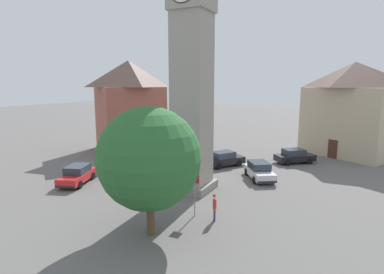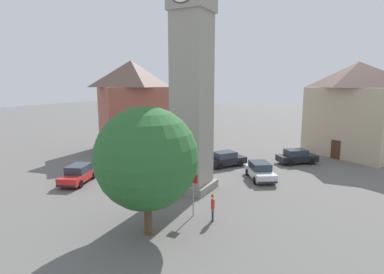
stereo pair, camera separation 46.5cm
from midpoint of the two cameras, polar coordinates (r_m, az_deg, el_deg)
name	(u,v)px [view 2 (the right image)]	position (r m, az deg, el deg)	size (l,w,h in m)	color
ground_plane	(192,189)	(25.55, 0.53, -9.41)	(200.00, 200.00, 0.00)	#605E5B
clock_tower	(192,6)	(24.75, 0.58, 22.66)	(3.87, 3.87, 23.70)	gray
car_blue_kerb	(297,157)	(34.92, 18.86, -3.38)	(4.23, 3.96, 1.53)	black
car_silver_kerb	(78,174)	(28.47, -19.53, -6.35)	(3.07, 4.46, 1.53)	red
car_red_corner	(226,159)	(32.20, 6.55, -4.00)	(3.70, 4.37, 1.53)	black
car_white_side	(260,171)	(28.43, 12.74, -6.04)	(3.69, 4.37, 1.53)	silver
pedestrian	(213,205)	(19.70, 4.48, -12.28)	(0.35, 0.52, 1.69)	#2D3351
tree	(147,158)	(17.14, -7.49, -3.88)	(5.67, 5.67, 7.22)	brown
building_shop_left	(132,105)	(40.19, -10.52, 5.75)	(10.51, 10.52, 11.14)	#995142
building_terrace_right	(355,109)	(40.87, 27.86, 4.59)	(12.02, 10.74, 10.79)	tan
road_sign	(193,187)	(20.02, 0.89, -9.16)	(0.60, 0.07, 2.80)	gray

